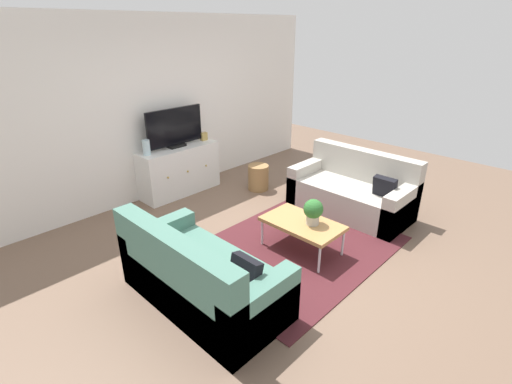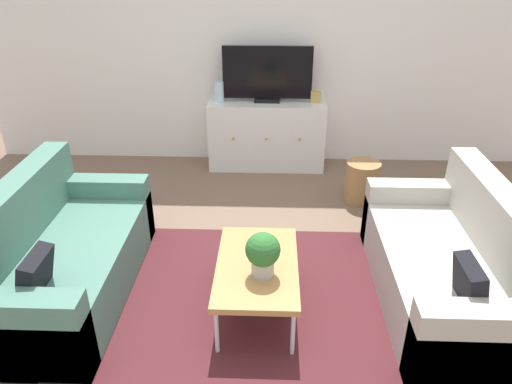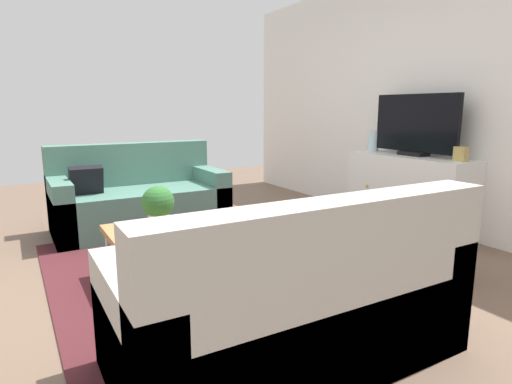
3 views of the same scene
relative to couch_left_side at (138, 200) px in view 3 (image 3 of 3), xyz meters
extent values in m
plane|color=brown|center=(1.44, 0.10, -0.29)|extent=(10.00, 10.00, 0.00)
cube|color=white|center=(1.44, 2.65, 1.06)|extent=(6.40, 0.12, 2.70)
cube|color=#4C1E23|center=(1.44, -0.05, -0.28)|extent=(2.50, 1.90, 0.01)
cube|color=#4C7A6B|center=(0.09, 0.00, -0.08)|extent=(0.85, 1.70, 0.43)
cube|color=#4C7A6B|center=(-0.24, 0.00, 0.15)|extent=(0.20, 1.70, 0.87)
cube|color=#4C7A6B|center=(0.09, 0.76, 0.00)|extent=(0.85, 0.18, 0.59)
cube|color=#4C7A6B|center=(0.09, -0.76, 0.00)|extent=(0.85, 0.18, 0.59)
cube|color=black|center=(0.14, -0.52, 0.26)|extent=(0.17, 0.30, 0.32)
cube|color=#B2ADA3|center=(2.79, 0.00, -0.08)|extent=(0.85, 1.70, 0.43)
cube|color=#B2ADA3|center=(3.11, 0.00, 0.15)|extent=(0.20, 1.70, 0.87)
cube|color=#B2ADA3|center=(2.79, 0.76, 0.00)|extent=(0.85, 0.18, 0.59)
cube|color=#B2ADA3|center=(2.79, -0.76, 0.00)|extent=(0.85, 0.18, 0.59)
cube|color=black|center=(2.74, -0.52, 0.26)|extent=(0.15, 0.30, 0.31)
cube|color=#B7844C|center=(1.47, -0.13, 0.08)|extent=(0.56, 0.93, 0.04)
cylinder|color=silver|center=(1.23, -0.56, -0.12)|extent=(0.03, 0.03, 0.35)
cylinder|color=silver|center=(1.71, -0.56, -0.12)|extent=(0.03, 0.03, 0.35)
cylinder|color=silver|center=(1.23, 0.30, -0.12)|extent=(0.03, 0.03, 0.35)
cylinder|color=silver|center=(1.71, 0.30, -0.12)|extent=(0.03, 0.03, 0.35)
cylinder|color=#B7B2A8|center=(1.51, -0.24, 0.16)|extent=(0.15, 0.15, 0.11)
sphere|color=#2D6B2D|center=(1.51, -0.24, 0.30)|extent=(0.23, 0.23, 0.23)
cube|color=white|center=(1.49, 2.37, 0.10)|extent=(1.31, 0.44, 0.77)
sphere|color=#B79338|center=(1.13, 2.14, 0.13)|extent=(0.03, 0.03, 0.03)
sphere|color=#B79338|center=(1.49, 2.14, 0.13)|extent=(0.03, 0.03, 0.03)
sphere|color=#B79338|center=(1.86, 2.14, 0.13)|extent=(0.03, 0.03, 0.03)
cube|color=black|center=(1.49, 2.39, 0.50)|extent=(0.28, 0.16, 0.04)
cube|color=black|center=(1.49, 2.39, 0.81)|extent=(0.98, 0.04, 0.57)
cylinder|color=silver|center=(0.96, 2.37, 0.59)|extent=(0.11, 0.11, 0.22)
cube|color=tan|center=(2.03, 2.37, 0.55)|extent=(0.11, 0.07, 0.13)
cylinder|color=#9E7547|center=(2.47, 1.54, -0.08)|extent=(0.34, 0.34, 0.42)
camera|label=1|loc=(-1.73, -2.44, 2.23)|focal=26.30mm
camera|label=2|loc=(1.56, -2.78, 2.04)|focal=33.40mm
camera|label=3|loc=(4.42, -1.12, 0.95)|focal=30.04mm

